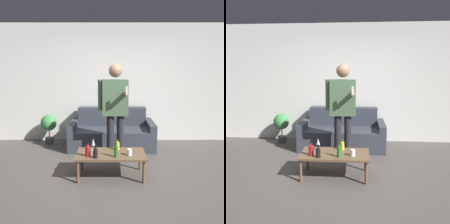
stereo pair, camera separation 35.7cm
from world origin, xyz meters
TOP-DOWN VIEW (x-y plane):
  - ground_plane at (0.00, 0.00)m, footprint 16.00×16.00m
  - wall_back at (0.00, 2.25)m, footprint 8.00×0.06m
  - couch at (-0.11, 1.72)m, footprint 1.79×0.94m
  - coffee_table at (-0.13, 0.17)m, footprint 1.08×0.60m
  - bottle_orange at (-0.36, -0.03)m, footprint 0.07×0.07m
  - bottle_green at (-0.02, 0.35)m, footprint 0.06×0.06m
  - bottle_dark at (-0.05, 0.01)m, footprint 0.06×0.06m
  - bottle_yellow at (-0.48, 0.04)m, footprint 0.08×0.08m
  - wine_glass_near at (-0.42, 0.32)m, footprint 0.06×0.06m
  - cup_on_table at (0.15, 0.08)m, footprint 0.08×0.08m
  - person_standing_front at (-0.06, 0.87)m, footprint 0.54×0.46m
  - potted_plant at (-1.54, 1.93)m, footprint 0.36×0.36m

SIDE VIEW (x-z plane):
  - ground_plane at x=0.00m, z-range 0.00..0.00m
  - couch at x=-0.11m, z-range -0.12..0.71m
  - coffee_table at x=-0.13m, z-range 0.15..0.53m
  - cup_on_table at x=0.15m, z-range 0.38..0.48m
  - potted_plant at x=-1.54m, z-range 0.11..0.78m
  - bottle_green at x=-0.02m, z-range 0.36..0.53m
  - bottle_orange at x=-0.36m, z-range 0.36..0.55m
  - bottle_yellow at x=-0.48m, z-range 0.36..0.57m
  - bottle_dark at x=-0.05m, z-range 0.36..0.58m
  - wine_glass_near at x=-0.42m, z-range 0.42..0.61m
  - person_standing_front at x=-0.06m, z-range 0.16..1.93m
  - wall_back at x=0.00m, z-range 0.00..2.70m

